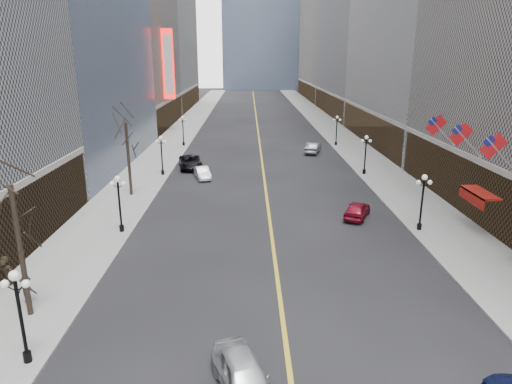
{
  "coord_description": "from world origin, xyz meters",
  "views": [
    {
      "loc": [
        -1.77,
        -3.74,
        13.42
      ],
      "look_at": [
        -1.44,
        15.82,
        7.57
      ],
      "focal_mm": 32.0,
      "sensor_mm": 36.0,
      "label": 1
    }
  ],
  "objects_px": {
    "streetlamp_east_1": "(423,196)",
    "streetlamp_west_0": "(19,308)",
    "streetlamp_east_3": "(337,127)",
    "car_nb_far": "(190,162)",
    "car_nb_near": "(244,377)",
    "streetlamp_west_2": "(161,151)",
    "car_sb_mid": "(357,210)",
    "streetlamp_west_3": "(183,128)",
    "streetlamp_east_2": "(366,151)",
    "car_nb_mid": "(202,173)",
    "car_sb_far": "(313,148)",
    "streetlamp_west_1": "(119,198)"
  },
  "relations": [
    {
      "from": "car_nb_far",
      "to": "car_sb_far",
      "type": "bearing_deg",
      "value": 17.82
    },
    {
      "from": "streetlamp_east_2",
      "to": "streetlamp_west_3",
      "type": "relative_size",
      "value": 1.0
    },
    {
      "from": "car_nb_far",
      "to": "car_sb_far",
      "type": "xyz_separation_m",
      "value": [
        16.49,
        8.99,
        -0.02
      ]
    },
    {
      "from": "streetlamp_west_3",
      "to": "car_nb_far",
      "type": "distance_m",
      "value": 14.83
    },
    {
      "from": "streetlamp_east_1",
      "to": "car_sb_far",
      "type": "relative_size",
      "value": 0.96
    },
    {
      "from": "car_nb_near",
      "to": "car_sb_far",
      "type": "height_order",
      "value": "car_nb_near"
    },
    {
      "from": "streetlamp_west_3",
      "to": "car_nb_mid",
      "type": "xyz_separation_m",
      "value": [
        4.76,
        -19.33,
        -2.24
      ]
    },
    {
      "from": "streetlamp_east_3",
      "to": "streetlamp_west_2",
      "type": "height_order",
      "value": "same"
    },
    {
      "from": "streetlamp_east_1",
      "to": "car_nb_far",
      "type": "relative_size",
      "value": 0.79
    },
    {
      "from": "streetlamp_west_3",
      "to": "streetlamp_east_1",
      "type": "bearing_deg",
      "value": -56.75
    },
    {
      "from": "streetlamp_west_1",
      "to": "streetlamp_west_2",
      "type": "height_order",
      "value": "same"
    },
    {
      "from": "streetlamp_west_2",
      "to": "car_sb_far",
      "type": "bearing_deg",
      "value": 33.1
    },
    {
      "from": "streetlamp_west_3",
      "to": "car_nb_mid",
      "type": "relative_size",
      "value": 1.13
    },
    {
      "from": "streetlamp_east_2",
      "to": "car_nb_mid",
      "type": "relative_size",
      "value": 1.13
    },
    {
      "from": "streetlamp_west_1",
      "to": "car_sb_mid",
      "type": "xyz_separation_m",
      "value": [
        19.38,
        3.29,
        -2.19
      ]
    },
    {
      "from": "car_nb_mid",
      "to": "car_sb_mid",
      "type": "height_order",
      "value": "car_sb_mid"
    },
    {
      "from": "streetlamp_east_2",
      "to": "car_nb_mid",
      "type": "bearing_deg",
      "value": -175.95
    },
    {
      "from": "car_nb_far",
      "to": "car_sb_far",
      "type": "relative_size",
      "value": 1.21
    },
    {
      "from": "car_nb_mid",
      "to": "car_sb_mid",
      "type": "bearing_deg",
      "value": -58.4
    },
    {
      "from": "streetlamp_east_1",
      "to": "car_sb_mid",
      "type": "bearing_deg",
      "value": 142.03
    },
    {
      "from": "streetlamp_east_3",
      "to": "streetlamp_east_1",
      "type": "bearing_deg",
      "value": -90.0
    },
    {
      "from": "car_nb_far",
      "to": "streetlamp_east_1",
      "type": "bearing_deg",
      "value": -56.83
    },
    {
      "from": "streetlamp_west_1",
      "to": "car_sb_far",
      "type": "xyz_separation_m",
      "value": [
        19.29,
        30.58,
        -2.12
      ]
    },
    {
      "from": "streetlamp_west_0",
      "to": "streetlamp_east_1",
      "type": "bearing_deg",
      "value": 34.14
    },
    {
      "from": "streetlamp_east_1",
      "to": "car_sb_mid",
      "type": "relative_size",
      "value": 1.08
    },
    {
      "from": "streetlamp_east_3",
      "to": "car_nb_far",
      "type": "distance_m",
      "value": 25.39
    },
    {
      "from": "streetlamp_west_0",
      "to": "car_sb_mid",
      "type": "height_order",
      "value": "streetlamp_west_0"
    },
    {
      "from": "streetlamp_west_3",
      "to": "streetlamp_west_0",
      "type": "bearing_deg",
      "value": -90.0
    },
    {
      "from": "streetlamp_west_2",
      "to": "car_sb_mid",
      "type": "relative_size",
      "value": 1.08
    },
    {
      "from": "streetlamp_east_3",
      "to": "car_nb_near",
      "type": "relative_size",
      "value": 0.96
    },
    {
      "from": "streetlamp_east_1",
      "to": "car_nb_mid",
      "type": "xyz_separation_m",
      "value": [
        -18.84,
        16.67,
        -2.24
      ]
    },
    {
      "from": "car_nb_mid",
      "to": "car_sb_far",
      "type": "height_order",
      "value": "car_sb_far"
    },
    {
      "from": "streetlamp_west_2",
      "to": "car_sb_mid",
      "type": "distance_m",
      "value": 24.43
    },
    {
      "from": "streetlamp_west_0",
      "to": "car_nb_near",
      "type": "height_order",
      "value": "streetlamp_west_0"
    },
    {
      "from": "car_nb_near",
      "to": "car_nb_far",
      "type": "xyz_separation_m",
      "value": [
        -7.0,
        39.59,
        -0.01
      ]
    },
    {
      "from": "streetlamp_west_1",
      "to": "car_sb_far",
      "type": "relative_size",
      "value": 0.96
    },
    {
      "from": "streetlamp_west_0",
      "to": "car_nb_far",
      "type": "distance_m",
      "value": 37.75
    },
    {
      "from": "streetlamp_east_1",
      "to": "streetlamp_west_1",
      "type": "relative_size",
      "value": 1.0
    },
    {
      "from": "streetlamp_east_1",
      "to": "car_nb_near",
      "type": "relative_size",
      "value": 0.96
    },
    {
      "from": "streetlamp_west_3",
      "to": "car_nb_mid",
      "type": "distance_m",
      "value": 20.04
    },
    {
      "from": "streetlamp_east_2",
      "to": "car_sb_far",
      "type": "xyz_separation_m",
      "value": [
        -4.31,
        12.58,
        -2.12
      ]
    },
    {
      "from": "streetlamp_east_3",
      "to": "streetlamp_west_0",
      "type": "xyz_separation_m",
      "value": [
        -23.6,
        -52.0,
        0.0
      ]
    },
    {
      "from": "streetlamp_east_2",
      "to": "streetlamp_east_3",
      "type": "xyz_separation_m",
      "value": [
        0.0,
        18.0,
        0.0
      ]
    },
    {
      "from": "streetlamp_east_2",
      "to": "streetlamp_east_3",
      "type": "distance_m",
      "value": 18.0
    },
    {
      "from": "streetlamp_west_3",
      "to": "car_nb_near",
      "type": "bearing_deg",
      "value": -79.71
    },
    {
      "from": "streetlamp_east_1",
      "to": "streetlamp_west_2",
      "type": "xyz_separation_m",
      "value": [
        -23.6,
        18.0,
        0.0
      ]
    },
    {
      "from": "streetlamp_east_3",
      "to": "car_nb_mid",
      "type": "bearing_deg",
      "value": -134.26
    },
    {
      "from": "streetlamp_west_3",
      "to": "car_nb_far",
      "type": "xyz_separation_m",
      "value": [
        2.8,
        -14.41,
        -2.11
      ]
    },
    {
      "from": "streetlamp_east_2",
      "to": "streetlamp_west_3",
      "type": "xyz_separation_m",
      "value": [
        -23.6,
        18.0,
        0.0
      ]
    },
    {
      "from": "streetlamp_east_1",
      "to": "streetlamp_west_0",
      "type": "xyz_separation_m",
      "value": [
        -23.6,
        -16.0,
        0.0
      ]
    }
  ]
}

